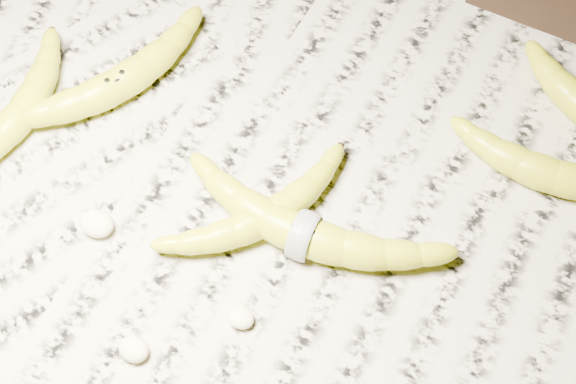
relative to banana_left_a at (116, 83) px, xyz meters
The scene contains 11 objects.
ground 0.20m from the banana_left_a, 11.66° to the right, with size 3.00×3.00×0.00m, color black.
newspaper_patch 0.21m from the banana_left_a, 11.32° to the right, with size 0.90×0.70×0.01m, color #A8A390.
banana_left_a is the anchor object (origin of this frame).
banana_left_b 0.10m from the banana_left_a, 132.33° to the right, with size 0.18×0.06×0.03m, color gold, non-canonical shape.
banana_center 0.22m from the banana_left_a, 16.68° to the right, with size 0.18×0.05×0.03m, color gold, non-canonical shape.
banana_taped 0.26m from the banana_left_a, 14.01° to the right, with size 0.24×0.06×0.04m, color gold, non-canonical shape.
banana_upper_a 0.45m from the banana_left_a, 14.04° to the left, with size 0.19×0.06×0.04m, color gold, non-canonical shape.
measuring_tape 0.26m from the banana_left_a, 14.01° to the right, with size 0.05×0.05×0.00m, color white.
flesh_chunk_a 0.16m from the banana_left_a, 63.51° to the right, with size 0.03×0.03×0.02m, color beige.
flesh_chunk_b 0.29m from the banana_left_a, 53.31° to the right, with size 0.03×0.02×0.02m, color beige.
flesh_chunk_c 0.29m from the banana_left_a, 33.47° to the right, with size 0.03×0.02×0.01m, color beige.
Camera 1 is at (0.20, -0.32, 0.70)m, focal length 50.00 mm.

